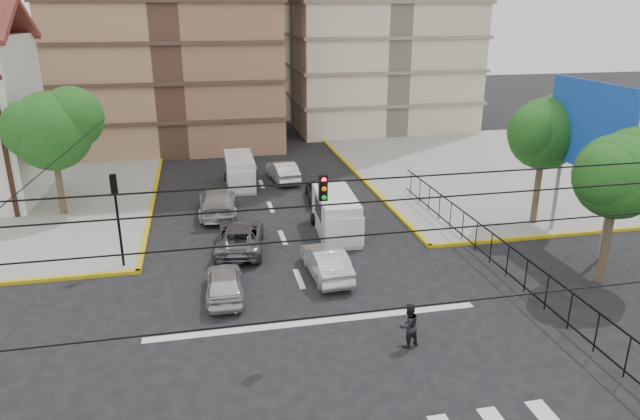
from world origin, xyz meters
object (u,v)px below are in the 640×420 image
object	(u,v)px
van_right_lane	(337,216)
car_silver_front_left	(224,282)
car_white_front_right	(326,262)
pedestrian_crosswalk	(408,325)
traffic_light_nw	(116,205)
van_left_lane	(240,173)

from	to	relation	value
van_right_lane	car_silver_front_left	size ratio (longest dim) A/B	1.29
car_silver_front_left	car_white_front_right	world-z (taller)	car_white_front_right
pedestrian_crosswalk	van_right_lane	bearing A→B (deg)	-108.73
traffic_light_nw	pedestrian_crosswalk	bearing A→B (deg)	-39.82
van_left_lane	car_silver_front_left	world-z (taller)	van_left_lane
van_left_lane	car_silver_front_left	xyz separation A→B (m)	(-1.87, -15.56, -0.36)
van_left_lane	car_white_front_right	size ratio (longest dim) A/B	1.11
car_silver_front_left	car_white_front_right	distance (m)	4.72
van_right_lane	traffic_light_nw	bearing A→B (deg)	-166.20
van_right_lane	car_silver_front_left	world-z (taller)	van_right_lane
traffic_light_nw	car_white_front_right	bearing A→B (deg)	-16.82
van_right_lane	van_left_lane	world-z (taller)	van_right_lane
van_left_lane	van_right_lane	bearing A→B (deg)	-65.42
car_silver_front_left	van_right_lane	bearing A→B (deg)	-135.60
van_right_lane	car_silver_front_left	bearing A→B (deg)	-133.91
car_silver_front_left	pedestrian_crosswalk	bearing A→B (deg)	142.18
traffic_light_nw	car_white_front_right	xyz separation A→B (m)	(9.06, -2.74, -2.42)
car_white_front_right	pedestrian_crosswalk	bearing A→B (deg)	101.50
car_silver_front_left	car_white_front_right	xyz separation A→B (m)	(4.60, 1.04, 0.04)
traffic_light_nw	van_right_lane	distance (m)	11.05
van_right_lane	car_white_front_right	xyz separation A→B (m)	(-1.62, -4.71, -0.37)
van_right_lane	van_left_lane	bearing A→B (deg)	117.26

